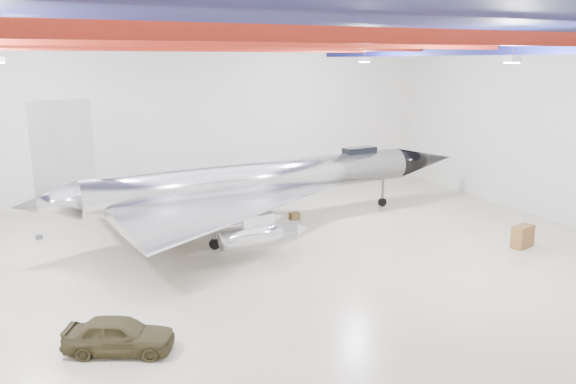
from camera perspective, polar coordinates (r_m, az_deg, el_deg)
name	(u,v)px	position (r m, az deg, el deg)	size (l,w,h in m)	color
floor	(244,264)	(27.56, -4.51, -7.31)	(40.00, 40.00, 0.00)	#B9B193
wall_back	(173,121)	(40.54, -11.57, 7.08)	(40.00, 40.00, 0.00)	silver
wall_right	(558,131)	(37.56, 25.73, 5.58)	(30.00, 30.00, 0.00)	silver
ceiling	(239,29)	(25.85, -4.97, 16.17)	(40.00, 40.00, 0.00)	#0A0F38
ceiling_structure	(240,45)	(25.83, -4.93, 14.67)	(39.50, 29.50, 1.08)	maroon
jet_aircraft	(260,184)	(32.99, -2.82, 0.81)	(28.71, 18.23, 7.83)	silver
jeep	(119,335)	(20.33, -16.78, -13.72)	(1.48, 3.69, 1.26)	#3C351E
desk	(523,237)	(32.16, 22.73, -4.19)	(1.30, 0.65, 1.19)	brown
crate_ply	(151,246)	(30.44, -13.79, -5.34)	(0.45, 0.36, 0.31)	olive
toolbox_red	(167,224)	(34.27, -12.21, -3.20)	(0.40, 0.32, 0.28)	#A61015
parts_bin	(295,216)	(34.92, 0.67, -2.46)	(0.61, 0.49, 0.43)	olive
crate_small	(39,237)	(34.06, -23.97, -4.20)	(0.35, 0.28, 0.24)	#59595B
tool_chest	(272,225)	(33.21, -1.68, -3.35)	(0.40, 0.40, 0.36)	#A61015
oil_barrel	(158,237)	(31.86, -13.05, -4.45)	(0.48, 0.38, 0.33)	olive
spares_box	(202,215)	(35.60, -8.73, -2.33)	(0.44, 0.44, 0.40)	#59595B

